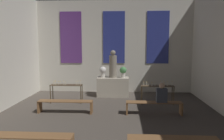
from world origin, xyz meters
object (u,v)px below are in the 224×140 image
(flower_vase_left, at_px, (103,71))
(pew_back_left, at_px, (65,104))
(altar, at_px, (113,87))
(candle_rack_right, at_px, (157,88))
(pew_back_right, at_px, (154,105))
(person_seated, at_px, (162,94))
(flower_vase_right, at_px, (123,71))
(statue, at_px, (113,65))
(candle_rack_left, at_px, (66,87))
(pew_second_left, at_px, (29,140))

(flower_vase_left, bearing_deg, pew_back_left, -112.35)
(altar, xyz_separation_m, candle_rack_right, (1.86, -1.30, 0.21))
(pew_back_right, bearing_deg, person_seated, 0.00)
(flower_vase_right, relative_size, pew_back_left, 0.26)
(statue, relative_size, flower_vase_right, 2.51)
(altar, xyz_separation_m, candle_rack_left, (-1.87, -1.30, 0.21))
(altar, distance_m, statue, 1.02)
(statue, height_order, pew_back_right, statue)
(altar, height_order, candle_rack_right, candle_rack_right)
(candle_rack_right, bearing_deg, flower_vase_left, 150.87)
(candle_rack_left, bearing_deg, candle_rack_right, 0.00)
(statue, distance_m, pew_second_left, 5.90)
(flower_vase_right, distance_m, pew_back_right, 2.97)
(flower_vase_left, xyz_separation_m, pew_second_left, (-1.08, -5.58, -0.86))
(flower_vase_right, bearing_deg, altar, 180.00)
(flower_vase_right, bearing_deg, pew_back_right, -67.65)
(flower_vase_left, relative_size, pew_back_right, 0.26)
(pew_back_left, bearing_deg, pew_back_right, 0.00)
(altar, xyz_separation_m, pew_second_left, (-1.55, -5.58, -0.12))
(altar, bearing_deg, candle_rack_left, -145.20)
(flower_vase_right, relative_size, candle_rack_right, 0.38)
(candle_rack_left, xyz_separation_m, candle_rack_right, (3.73, 0.00, 0.00))
(statue, xyz_separation_m, pew_second_left, (-1.55, -5.58, -1.14))
(statue, bearing_deg, pew_second_left, -105.55)
(flower_vase_left, height_order, person_seated, flower_vase_left)
(flower_vase_right, xyz_separation_m, candle_rack_right, (1.39, -1.30, -0.53))
(altar, distance_m, person_seated, 3.20)
(flower_vase_left, relative_size, pew_back_left, 0.26)
(candle_rack_left, bearing_deg, person_seated, -19.88)
(statue, distance_m, pew_back_left, 3.26)
(statue, bearing_deg, candle_rack_left, -145.20)
(candle_rack_right, xyz_separation_m, person_seated, (-0.05, -1.33, 0.08))
(pew_back_left, height_order, person_seated, person_seated)
(pew_second_left, relative_size, pew_back_right, 1.00)
(altar, bearing_deg, person_seated, -55.49)
(candle_rack_right, bearing_deg, flower_vase_right, 136.87)
(altar, relative_size, statue, 1.15)
(candle_rack_right, distance_m, pew_back_right, 1.41)
(statue, relative_size, pew_back_right, 0.66)
(flower_vase_right, xyz_separation_m, person_seated, (1.34, -2.63, -0.45))
(flower_vase_right, bearing_deg, person_seated, -63.07)
(pew_back_right, distance_m, person_seated, 0.48)
(flower_vase_left, height_order, pew_back_left, flower_vase_left)
(candle_rack_left, relative_size, pew_back_right, 0.68)
(pew_second_left, bearing_deg, pew_back_left, 90.00)
(statue, bearing_deg, flower_vase_right, 0.00)
(candle_rack_left, bearing_deg, flower_vase_right, 29.03)
(altar, distance_m, pew_back_right, 3.06)
(altar, height_order, flower_vase_right, flower_vase_right)
(flower_vase_left, height_order, candle_rack_right, flower_vase_left)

